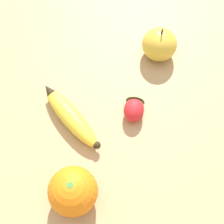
# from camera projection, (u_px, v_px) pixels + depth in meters

# --- Properties ---
(ground_plane) EXTENTS (3.00, 3.00, 0.00)m
(ground_plane) POSITION_uv_depth(u_px,v_px,m) (72.00, 84.00, 0.69)
(ground_plane) COLOR tan
(banana) EXTENTS (0.09, 0.18, 0.04)m
(banana) POSITION_uv_depth(u_px,v_px,m) (70.00, 116.00, 0.63)
(banana) COLOR yellow
(banana) RESTS_ON ground_plane
(orange) EXTENTS (0.09, 0.09, 0.09)m
(orange) POSITION_uv_depth(u_px,v_px,m) (73.00, 191.00, 0.54)
(orange) COLOR orange
(orange) RESTS_ON ground_plane
(strawberry) EXTENTS (0.06, 0.07, 0.04)m
(strawberry) POSITION_uv_depth(u_px,v_px,m) (134.00, 108.00, 0.64)
(strawberry) COLOR red
(strawberry) RESTS_ON ground_plane
(apple) EXTENTS (0.08, 0.08, 0.08)m
(apple) POSITION_uv_depth(u_px,v_px,m) (159.00, 44.00, 0.70)
(apple) COLOR gold
(apple) RESTS_ON ground_plane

